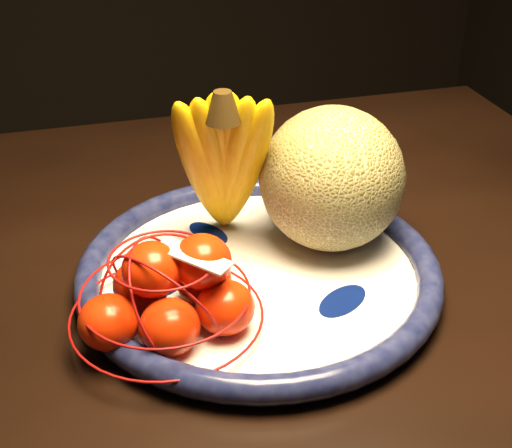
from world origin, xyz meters
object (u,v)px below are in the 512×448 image
object	(u,v)px
fruit_bowl	(259,272)
cantaloupe	(332,179)
dining_table	(15,380)
banana_bunch	(223,159)
mandarin_bag	(171,294)

from	to	relation	value
fruit_bowl	cantaloupe	size ratio (longest dim) A/B	2.44
dining_table	banana_bunch	size ratio (longest dim) A/B	7.71
fruit_bowl	mandarin_bag	bearing A→B (deg)	-151.49
fruit_bowl	cantaloupe	bearing A→B (deg)	20.43
fruit_bowl	banana_bunch	world-z (taller)	banana_bunch
dining_table	mandarin_bag	distance (m)	0.23
cantaloupe	mandarin_bag	bearing A→B (deg)	-155.18
dining_table	banana_bunch	distance (m)	0.33
dining_table	cantaloupe	world-z (taller)	cantaloupe
dining_table	mandarin_bag	size ratio (longest dim) A/B	7.19
dining_table	banana_bunch	bearing A→B (deg)	13.21
dining_table	fruit_bowl	size ratio (longest dim) A/B	4.18
dining_table	fruit_bowl	bearing A→B (deg)	-2.18
cantaloupe	mandarin_bag	world-z (taller)	cantaloupe
fruit_bowl	banana_bunch	size ratio (longest dim) A/B	1.84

